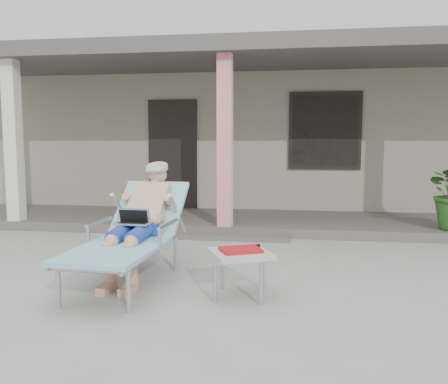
# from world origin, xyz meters

# --- Properties ---
(ground) EXTENTS (60.00, 60.00, 0.00)m
(ground) POSITION_xyz_m (0.00, 0.00, 0.00)
(ground) COLOR #9E9E99
(ground) RESTS_ON ground
(house) EXTENTS (10.40, 5.40, 3.30)m
(house) POSITION_xyz_m (0.00, 6.50, 1.67)
(house) COLOR gray
(house) RESTS_ON ground
(porch_deck) EXTENTS (10.00, 2.00, 0.15)m
(porch_deck) POSITION_xyz_m (0.00, 3.00, 0.07)
(porch_deck) COLOR #605B56
(porch_deck) RESTS_ON ground
(porch_overhang) EXTENTS (10.00, 2.30, 2.85)m
(porch_overhang) POSITION_xyz_m (0.00, 2.95, 2.79)
(porch_overhang) COLOR silver
(porch_overhang) RESTS_ON porch_deck
(porch_step) EXTENTS (2.00, 0.30, 0.07)m
(porch_step) POSITION_xyz_m (0.00, 1.85, 0.04)
(porch_step) COLOR #605B56
(porch_step) RESTS_ON ground
(lounger) EXTENTS (0.85, 2.05, 1.31)m
(lounger) POSITION_xyz_m (-0.60, -0.29, 0.81)
(lounger) COLOR #B7B7BC
(lounger) RESTS_ON ground
(side_table) EXTENTS (0.69, 0.69, 0.47)m
(side_table) POSITION_xyz_m (0.57, -0.71, 0.39)
(side_table) COLOR #BAB9B4
(side_table) RESTS_ON ground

